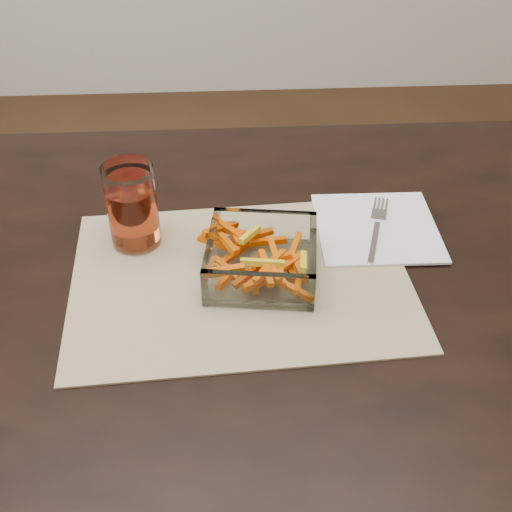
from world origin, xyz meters
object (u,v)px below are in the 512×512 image
object	(u,v)px
glass_bowl	(262,260)
tumbler	(132,208)
dining_table	(237,336)
fork	(377,226)

from	to	relation	value
glass_bowl	tumbler	distance (m)	0.20
dining_table	glass_bowl	world-z (taller)	glass_bowl
glass_bowl	fork	xyz separation A→B (m)	(0.18, 0.09, -0.02)
tumbler	fork	size ratio (longest dim) A/B	0.77
fork	dining_table	bearing A→B (deg)	-133.47
tumbler	dining_table	bearing A→B (deg)	-38.49
dining_table	fork	xyz separation A→B (m)	(0.21, 0.12, 0.10)
dining_table	glass_bowl	size ratio (longest dim) A/B	10.03
dining_table	tumbler	size ratio (longest dim) A/B	13.01
dining_table	glass_bowl	distance (m)	0.12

